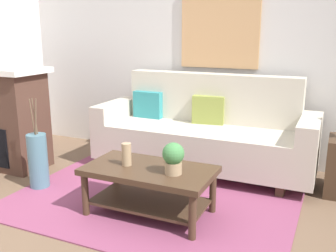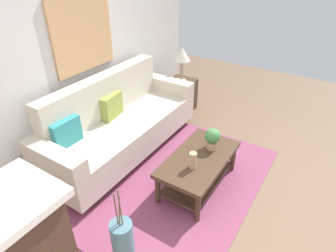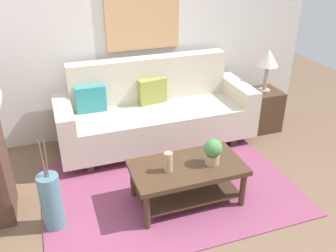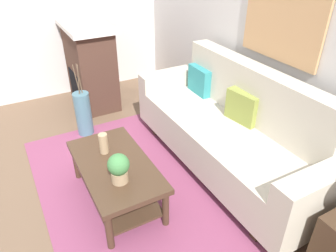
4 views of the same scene
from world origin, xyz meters
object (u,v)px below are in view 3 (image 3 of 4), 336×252
(floor_vase, at_px, (52,202))
(framed_painting, at_px, (143,13))
(couch, at_px, (156,113))
(side_table, at_px, (261,110))
(tabletop_vase, at_px, (168,162))
(throw_pillow_olive, at_px, (152,91))
(table_lamp, at_px, (268,60))
(coffee_table, at_px, (187,175))
(throw_pillow_teal, at_px, (91,99))
(potted_plant_tabletop, at_px, (213,151))

(floor_vase, xyz_separation_m, framed_painting, (1.36, 1.64, 1.30))
(couch, xyz_separation_m, floor_vase, (-1.36, -1.18, -0.15))
(side_table, distance_m, floor_vase, 3.07)
(tabletop_vase, bearing_deg, throw_pillow_olive, 78.92)
(floor_vase, bearing_deg, framed_painting, 50.43)
(table_lamp, bearing_deg, tabletop_vase, -146.48)
(throw_pillow_olive, relative_size, coffee_table, 0.33)
(tabletop_vase, relative_size, side_table, 0.35)
(side_table, relative_size, floor_vase, 1.00)
(table_lamp, xyz_separation_m, floor_vase, (-2.87, -1.10, -0.71))
(throw_pillow_teal, bearing_deg, table_lamp, -5.05)
(throw_pillow_olive, height_order, floor_vase, throw_pillow_olive)
(throw_pillow_teal, height_order, tabletop_vase, throw_pillow_teal)
(table_lamp, bearing_deg, floor_vase, -159.07)
(throw_pillow_teal, bearing_deg, coffee_table, -62.63)
(throw_pillow_olive, height_order, framed_painting, framed_painting)
(coffee_table, relative_size, potted_plant_tabletop, 4.20)
(side_table, bearing_deg, potted_plant_tabletop, -138.06)
(throw_pillow_teal, xyz_separation_m, floor_vase, (-0.58, -1.30, -0.40))
(table_lamp, bearing_deg, throw_pillow_teal, 174.95)
(couch, distance_m, side_table, 1.52)
(coffee_table, xyz_separation_m, potted_plant_tabletop, (0.24, -0.04, 0.26))
(couch, distance_m, throw_pillow_teal, 0.82)
(potted_plant_tabletop, distance_m, floor_vase, 1.56)
(throw_pillow_teal, relative_size, floor_vase, 0.64)
(couch, height_order, throw_pillow_teal, couch)
(coffee_table, xyz_separation_m, side_table, (1.58, 1.16, -0.03))
(floor_vase, bearing_deg, potted_plant_tabletop, -3.94)
(table_lamp, bearing_deg, coffee_table, -143.73)
(throw_pillow_teal, bearing_deg, potted_plant_tabletop, -56.02)
(coffee_table, distance_m, tabletop_vase, 0.30)
(couch, height_order, throw_pillow_olive, couch)
(throw_pillow_olive, height_order, side_table, throw_pillow_olive)
(throw_pillow_olive, height_order, coffee_table, throw_pillow_olive)
(coffee_table, relative_size, tabletop_vase, 5.60)
(throw_pillow_teal, height_order, floor_vase, throw_pillow_teal)
(potted_plant_tabletop, xyz_separation_m, floor_vase, (-1.53, 0.11, -0.29))
(couch, xyz_separation_m, tabletop_vase, (-0.27, -1.26, 0.10))
(coffee_table, height_order, table_lamp, table_lamp)
(framed_painting, bearing_deg, couch, -90.00)
(throw_pillow_olive, bearing_deg, framed_painting, 90.00)
(framed_painting, bearing_deg, coffee_table, -92.22)
(couch, xyz_separation_m, table_lamp, (1.51, -0.08, 0.56))
(potted_plant_tabletop, bearing_deg, tabletop_vase, 177.41)
(couch, bearing_deg, framed_painting, 90.00)
(couch, height_order, table_lamp, table_lamp)
(side_table, xyz_separation_m, floor_vase, (-2.87, -1.10, 0.00))
(couch, bearing_deg, side_table, -2.93)
(potted_plant_tabletop, height_order, table_lamp, table_lamp)
(couch, relative_size, throw_pillow_teal, 6.75)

